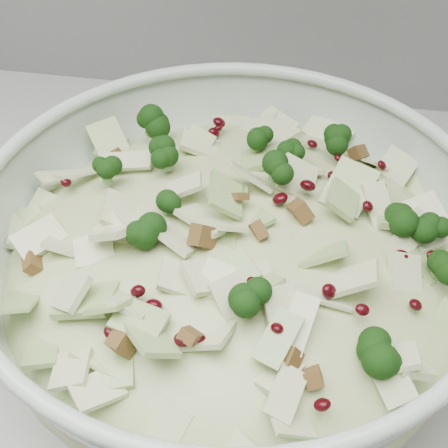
# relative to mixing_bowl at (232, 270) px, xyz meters

# --- Properties ---
(mixing_bowl) EXTENTS (0.48, 0.48, 0.15)m
(mixing_bowl) POSITION_rel_mixing_bowl_xyz_m (0.00, 0.00, 0.00)
(mixing_bowl) COLOR #B7C9B9
(mixing_bowl) RESTS_ON counter
(salad) EXTENTS (0.35, 0.35, 0.15)m
(salad) POSITION_rel_mixing_bowl_xyz_m (0.00, 0.00, 0.02)
(salad) COLOR beige
(salad) RESTS_ON mixing_bowl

